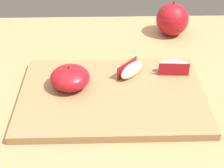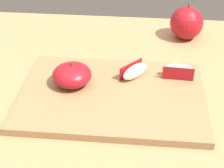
# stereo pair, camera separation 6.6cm
# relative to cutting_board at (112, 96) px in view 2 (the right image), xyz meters

# --- Properties ---
(dining_table) EXTENTS (1.13, 0.80, 0.75)m
(dining_table) POSITION_rel_cutting_board_xyz_m (-0.06, -0.01, -0.13)
(dining_table) COLOR #9E754C
(dining_table) RESTS_ON ground_plane
(cutting_board) EXTENTS (0.36, 0.25, 0.02)m
(cutting_board) POSITION_rel_cutting_board_xyz_m (0.00, 0.00, 0.00)
(cutting_board) COLOR olive
(cutting_board) RESTS_ON dining_table
(apple_half_skin_up) EXTENTS (0.08, 0.08, 0.05)m
(apple_half_skin_up) POSITION_rel_cutting_board_xyz_m (-0.08, 0.02, 0.03)
(apple_half_skin_up) COLOR maroon
(apple_half_skin_up) RESTS_ON cutting_board
(apple_wedge_front) EXTENTS (0.06, 0.06, 0.03)m
(apple_wedge_front) POSITION_rel_cutting_board_xyz_m (0.04, 0.06, 0.02)
(apple_wedge_front) COLOR beige
(apple_wedge_front) RESTS_ON cutting_board
(apple_wedge_right) EXTENTS (0.07, 0.03, 0.03)m
(apple_wedge_right) POSITION_rel_cutting_board_xyz_m (0.13, 0.07, 0.02)
(apple_wedge_right) COLOR beige
(apple_wedge_right) RESTS_ON cutting_board
(whole_apple_red_delicious) EXTENTS (0.08, 0.08, 0.09)m
(whole_apple_red_delicious) POSITION_rel_cutting_board_xyz_m (0.16, 0.28, 0.03)
(whole_apple_red_delicious) COLOR maroon
(whole_apple_red_delicious) RESTS_ON dining_table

